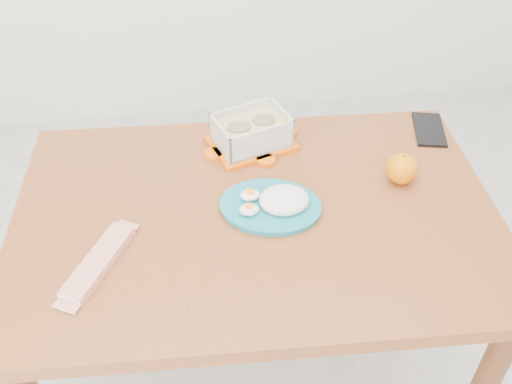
{
  "coord_description": "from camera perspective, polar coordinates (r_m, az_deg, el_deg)",
  "views": [
    {
      "loc": [
        -0.18,
        -0.87,
        1.69
      ],
      "look_at": [
        -0.05,
        0.13,
        0.81
      ],
      "focal_mm": 40.0,
      "sensor_mm": 36.0,
      "label": 1
    }
  ],
  "objects": [
    {
      "name": "candy_bar",
      "position": [
        1.29,
        -15.46,
        -6.73
      ],
      "size": [
        0.15,
        0.22,
        0.02
      ],
      "primitive_type": "cube",
      "rotation": [
        0.0,
        0.0,
        1.08
      ],
      "color": "red",
      "rests_on": "dining_table"
    },
    {
      "name": "rice_plate",
      "position": [
        1.37,
        1.89,
        -1.05
      ],
      "size": [
        0.3,
        0.3,
        0.07
      ],
      "rotation": [
        0.0,
        0.0,
        -0.26
      ],
      "color": "#187889",
      "rests_on": "dining_table"
    },
    {
      "name": "smartphone",
      "position": [
        1.71,
        16.92,
        6.01
      ],
      "size": [
        0.12,
        0.18,
        0.01
      ],
      "primitive_type": "cube",
      "rotation": [
        0.0,
        0.0,
        -0.24
      ],
      "color": "black",
      "rests_on": "dining_table"
    },
    {
      "name": "orange_fruit",
      "position": [
        1.48,
        14.39,
        2.26
      ],
      "size": [
        0.08,
        0.08,
        0.08
      ],
      "primitive_type": "sphere",
      "color": "orange",
      "rests_on": "dining_table"
    },
    {
      "name": "food_container",
      "position": [
        1.56,
        -0.46,
        6.06
      ],
      "size": [
        0.26,
        0.23,
        0.09
      ],
      "rotation": [
        0.0,
        0.0,
        0.32
      ],
      "color": "#F55F07",
      "rests_on": "dining_table"
    },
    {
      "name": "dining_table",
      "position": [
        1.45,
        0.0,
        -4.83
      ],
      "size": [
        1.2,
        0.83,
        0.75
      ],
      "rotation": [
        0.0,
        0.0,
        -0.04
      ],
      "color": "#9C4F2C",
      "rests_on": "ground"
    }
  ]
}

